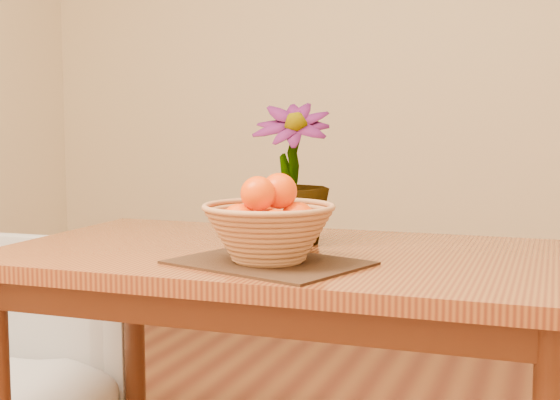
% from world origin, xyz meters
% --- Properties ---
extents(wall_back, '(4.00, 0.02, 2.70)m').
position_xyz_m(wall_back, '(0.00, 2.25, 1.35)').
color(wall_back, beige).
rests_on(wall_back, floor).
extents(table, '(1.40, 0.80, 0.75)m').
position_xyz_m(table, '(0.00, 0.30, 0.66)').
color(table, brown).
rests_on(table, floor).
extents(placemat, '(0.47, 0.41, 0.01)m').
position_xyz_m(placemat, '(0.02, 0.11, 0.75)').
color(placemat, '#382414').
rests_on(placemat, table).
extents(wicker_basket, '(0.30, 0.30, 0.12)m').
position_xyz_m(wicker_basket, '(0.02, 0.11, 0.82)').
color(wicker_basket, '#B57C4B').
rests_on(wicker_basket, placemat).
extents(orange_pile, '(0.19, 0.18, 0.14)m').
position_xyz_m(orange_pile, '(0.02, 0.11, 0.86)').
color(orange_pile, '#FF3C04').
rests_on(orange_pile, wicker_basket).
extents(potted_plant, '(0.24, 0.24, 0.36)m').
position_xyz_m(potted_plant, '(-0.03, 0.40, 0.93)').
color(potted_plant, '#144915').
rests_on(potted_plant, table).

